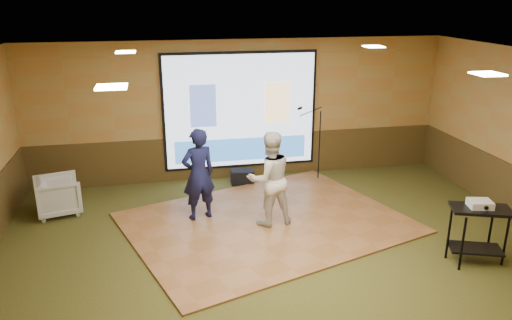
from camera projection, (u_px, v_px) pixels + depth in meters
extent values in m
plane|color=#333C1B|center=(278.00, 250.00, 7.95)|extent=(9.00, 9.00, 0.00)
cube|color=#AB8947|center=(240.00, 110.00, 10.72)|extent=(9.00, 0.04, 3.00)
cube|color=#AB8947|center=(379.00, 292.00, 4.22)|extent=(9.00, 0.04, 3.00)
cube|color=silver|center=(281.00, 60.00, 6.99)|extent=(9.00, 7.00, 0.04)
cube|color=#4A3718|center=(241.00, 156.00, 11.03)|extent=(9.00, 0.04, 0.95)
cube|color=black|center=(240.00, 111.00, 10.68)|extent=(3.32, 0.03, 2.52)
cube|color=silver|center=(241.00, 111.00, 10.65)|extent=(3.20, 0.02, 2.40)
cube|color=#445996|center=(203.00, 106.00, 10.44)|extent=(0.55, 0.01, 0.90)
cube|color=#E2C083|center=(277.00, 103.00, 10.74)|extent=(0.55, 0.01, 0.90)
cube|color=#2F67B2|center=(241.00, 149.00, 10.91)|extent=(2.88, 0.01, 0.50)
cube|color=#FFEDBF|center=(126.00, 52.00, 8.26)|extent=(0.32, 0.32, 0.02)
cube|color=#FFEDBF|center=(374.00, 47.00, 9.09)|extent=(0.32, 0.32, 0.02)
cube|color=#FFEDBF|center=(111.00, 87.00, 5.20)|extent=(0.32, 0.32, 0.02)
cube|color=#FFEDBF|center=(488.00, 74.00, 6.02)|extent=(0.32, 0.32, 0.02)
cube|color=#956036|center=(267.00, 223.00, 8.87)|extent=(5.56, 4.86, 0.03)
imported|color=#141740|center=(198.00, 174.00, 8.77)|extent=(0.70, 0.56, 1.67)
imported|color=silver|center=(270.00, 179.00, 8.57)|extent=(0.90, 0.75, 1.67)
cylinder|color=black|center=(462.00, 244.00, 7.26)|extent=(0.04, 0.04, 0.85)
cylinder|color=black|center=(506.00, 240.00, 7.40)|extent=(0.04, 0.04, 0.85)
cylinder|color=black|center=(449.00, 233.00, 7.59)|extent=(0.04, 0.04, 0.85)
cylinder|color=black|center=(490.00, 229.00, 7.73)|extent=(0.04, 0.04, 0.85)
cube|color=black|center=(481.00, 209.00, 7.35)|extent=(0.85, 0.45, 0.04)
cube|color=black|center=(475.00, 248.00, 7.56)|extent=(0.76, 0.40, 0.03)
cube|color=silver|center=(480.00, 204.00, 7.35)|extent=(0.38, 0.33, 0.11)
cylinder|color=black|center=(318.00, 179.00, 10.97)|extent=(0.27, 0.27, 0.02)
cylinder|color=black|center=(319.00, 146.00, 10.73)|extent=(0.02, 0.02, 1.54)
cylinder|color=black|center=(311.00, 112.00, 10.44)|extent=(0.49, 0.02, 0.19)
cylinder|color=black|center=(300.00, 108.00, 10.37)|extent=(0.11, 0.05, 0.08)
imported|color=gray|center=(58.00, 195.00, 9.19)|extent=(0.94, 0.92, 0.71)
cube|color=black|center=(242.00, 177.00, 10.70)|extent=(0.50, 0.35, 0.30)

